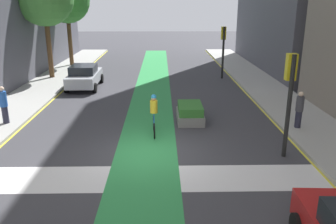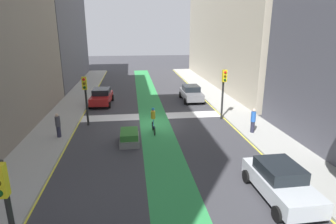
% 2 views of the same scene
% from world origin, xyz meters
% --- Properties ---
extents(ground_plane, '(120.00, 120.00, 0.00)m').
position_xyz_m(ground_plane, '(0.00, 0.00, 0.00)').
color(ground_plane, '#38383D').
extents(bike_lane_paint, '(2.40, 60.00, 0.01)m').
position_xyz_m(bike_lane_paint, '(-0.07, 0.00, 0.00)').
color(bike_lane_paint, '#2D8C47').
rests_on(bike_lane_paint, ground_plane).
extents(crosswalk_band, '(12.00, 1.80, 0.01)m').
position_xyz_m(crosswalk_band, '(0.00, -2.00, 0.00)').
color(crosswalk_band, silver).
rests_on(crosswalk_band, ground_plane).
extents(sidewalk_left, '(3.00, 60.00, 0.15)m').
position_xyz_m(sidewalk_left, '(-7.50, 0.00, 0.07)').
color(sidewalk_left, '#9E9E99').
rests_on(sidewalk_left, ground_plane).
extents(curb_stripe_left, '(0.16, 60.00, 0.01)m').
position_xyz_m(curb_stripe_left, '(-6.00, 0.00, 0.01)').
color(curb_stripe_left, yellow).
rests_on(curb_stripe_left, ground_plane).
extents(sidewalk_right, '(3.00, 60.00, 0.15)m').
position_xyz_m(sidewalk_right, '(7.50, 0.00, 0.07)').
color(sidewalk_right, '#9E9E99').
rests_on(sidewalk_right, ground_plane).
extents(curb_stripe_right, '(0.16, 60.00, 0.01)m').
position_xyz_m(curb_stripe_right, '(6.00, 0.00, 0.01)').
color(curb_stripe_right, yellow).
rests_on(curb_stripe_right, ground_plane).
extents(traffic_signal_near_right, '(0.35, 0.52, 3.84)m').
position_xyz_m(traffic_signal_near_right, '(5.15, -0.23, 2.71)').
color(traffic_signal_near_right, black).
rests_on(traffic_signal_near_right, ground_plane).
extents(traffic_signal_near_left, '(0.35, 0.52, 4.15)m').
position_xyz_m(traffic_signal_near_left, '(-5.69, -0.34, 2.91)').
color(traffic_signal_near_left, black).
rests_on(traffic_signal_near_left, ground_plane).
extents(traffic_signal_far_right, '(0.35, 0.52, 3.87)m').
position_xyz_m(traffic_signal_far_right, '(5.21, 13.92, 2.72)').
color(traffic_signal_far_right, black).
rests_on(traffic_signal_far_right, ground_plane).
extents(car_grey_left_near, '(2.02, 4.20, 1.57)m').
position_xyz_m(car_grey_left_near, '(-4.50, -7.00, 0.80)').
color(car_grey_left_near, slate).
rests_on(car_grey_left_near, ground_plane).
extents(car_red_right_near, '(2.19, 4.28, 1.57)m').
position_xyz_m(car_red_right_near, '(4.67, -6.63, 0.80)').
color(car_red_right_near, '#A51919').
rests_on(car_red_right_near, ground_plane).
extents(car_silver_left_far, '(2.08, 4.23, 1.57)m').
position_xyz_m(car_silver_left_far, '(-4.69, 10.89, 0.80)').
color(car_silver_left_far, '#B2B7BF').
rests_on(car_silver_left_far, ground_plane).
extents(cyclist_in_lane, '(0.32, 1.73, 1.86)m').
position_xyz_m(cyclist_in_lane, '(0.20, 1.95, 0.97)').
color(cyclist_in_lane, black).
rests_on(cyclist_in_lane, ground_plane).
extents(pedestrian_sidewalk_right_a, '(0.34, 0.34, 1.67)m').
position_xyz_m(pedestrian_sidewalk_right_a, '(6.70, 2.37, 1.00)').
color(pedestrian_sidewalk_right_a, '#262638').
rests_on(pedestrian_sidewalk_right_a, sidewalk_right).
extents(pedestrian_sidewalk_left_a, '(0.34, 0.34, 1.76)m').
position_xyz_m(pedestrian_sidewalk_left_a, '(-6.78, 3.23, 1.05)').
color(pedestrian_sidewalk_left_a, '#262638').
rests_on(pedestrian_sidewalk_left_a, sidewalk_left).
extents(median_planter, '(1.26, 2.02, 0.85)m').
position_xyz_m(median_planter, '(1.93, 3.77, 0.40)').
color(median_planter, slate).
rests_on(median_planter, ground_plane).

